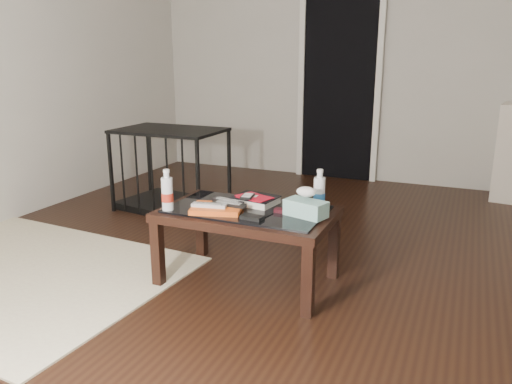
% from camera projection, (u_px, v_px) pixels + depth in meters
% --- Properties ---
extents(ground, '(5.00, 5.00, 0.00)m').
position_uv_depth(ground, '(299.00, 263.00, 3.29)').
color(ground, black).
rests_on(ground, ground).
extents(room_shell, '(5.00, 5.00, 5.00)m').
position_uv_depth(room_shell, '(306.00, 2.00, 2.86)').
color(room_shell, '#B9B5AA').
rests_on(room_shell, ground).
extents(doorway, '(0.90, 0.08, 2.07)m').
position_uv_depth(doorway, '(339.00, 85.00, 5.36)').
color(doorway, black).
rests_on(doorway, ground).
extents(coffee_table, '(1.00, 0.60, 0.46)m').
position_uv_depth(coffee_table, '(247.00, 219.00, 2.92)').
color(coffee_table, black).
rests_on(coffee_table, ground).
extents(rug, '(2.09, 1.62, 0.01)m').
position_uv_depth(rug, '(13.00, 272.00, 3.14)').
color(rug, beige).
rests_on(rug, ground).
extents(pet_crate, '(0.98, 0.72, 0.71)m').
position_uv_depth(pet_crate, '(172.00, 183.00, 4.42)').
color(pet_crate, black).
rests_on(pet_crate, ground).
extents(magazines, '(0.33, 0.28, 0.03)m').
position_uv_depth(magazines, '(217.00, 209.00, 2.85)').
color(magazines, '#DA5014').
rests_on(magazines, coffee_table).
extents(remote_silver, '(0.21, 0.09, 0.02)m').
position_uv_depth(remote_silver, '(209.00, 205.00, 2.83)').
color(remote_silver, '#AFAEB3').
rests_on(remote_silver, magazines).
extents(remote_black_front, '(0.20, 0.06, 0.02)m').
position_uv_depth(remote_black_front, '(229.00, 204.00, 2.85)').
color(remote_black_front, black).
rests_on(remote_black_front, magazines).
extents(remote_black_back, '(0.21, 0.09, 0.02)m').
position_uv_depth(remote_black_back, '(228.00, 201.00, 2.91)').
color(remote_black_back, black).
rests_on(remote_black_back, magazines).
extents(textbook, '(0.28, 0.23, 0.05)m').
position_uv_depth(textbook, '(255.00, 200.00, 2.99)').
color(textbook, black).
rests_on(textbook, coffee_table).
extents(dvd_mailers, '(0.23, 0.20, 0.01)m').
position_uv_depth(dvd_mailers, '(253.00, 196.00, 2.97)').
color(dvd_mailers, '#A90B1C').
rests_on(dvd_mailers, textbook).
extents(ipod, '(0.08, 0.11, 0.02)m').
position_uv_depth(ipod, '(247.00, 196.00, 2.94)').
color(ipod, black).
rests_on(ipod, dvd_mailers).
extents(flip_phone, '(0.09, 0.05, 0.02)m').
position_uv_depth(flip_phone, '(282.00, 211.00, 2.82)').
color(flip_phone, black).
rests_on(flip_phone, coffee_table).
extents(wallet, '(0.12, 0.08, 0.02)m').
position_uv_depth(wallet, '(252.00, 217.00, 2.71)').
color(wallet, black).
rests_on(wallet, coffee_table).
extents(water_bottle_left, '(0.08, 0.08, 0.24)m').
position_uv_depth(water_bottle_left, '(167.00, 190.00, 2.85)').
color(water_bottle_left, silver).
rests_on(water_bottle_left, coffee_table).
extents(water_bottle_right, '(0.08, 0.08, 0.24)m').
position_uv_depth(water_bottle_right, '(319.00, 190.00, 2.85)').
color(water_bottle_right, silver).
rests_on(water_bottle_right, coffee_table).
extents(tissue_box, '(0.25, 0.18, 0.09)m').
position_uv_depth(tissue_box, '(306.00, 208.00, 2.75)').
color(tissue_box, teal).
rests_on(tissue_box, coffee_table).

